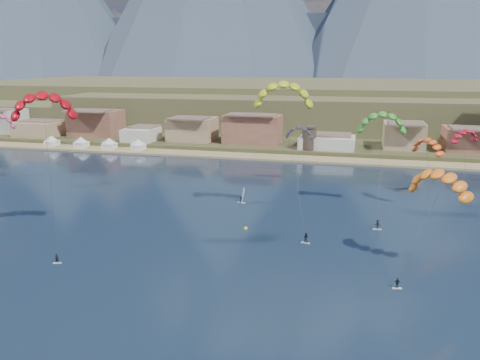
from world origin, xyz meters
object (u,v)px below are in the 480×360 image
Objects in this scene: kitesurfer_yellow at (284,91)px; kitesurfer_orange at (440,179)px; kitesurfer_red at (43,101)px; kitesurfer_green at (382,120)px; windsurfer at (242,198)px; buoy at (246,228)px; watchtower at (309,138)px.

kitesurfer_yellow is 37.18m from kitesurfer_orange.
kitesurfer_red is 68.11m from kitesurfer_orange.
kitesurfer_green is at bearing 27.83° from kitesurfer_yellow.
kitesurfer_green is at bearing 4.40° from windsurfer.
kitesurfer_orange is (28.42, -20.71, -12.07)m from kitesurfer_yellow.
windsurfer reaches higher than buoy.
kitesurfer_orange is at bearing -36.43° from windsurfer.
windsurfer is (-8.90, -64.67, -5.20)m from watchtower.
kitesurfer_orange reaches higher than buoy.
windsurfer is (-39.34, 29.03, -13.92)m from kitesurfer_orange.
kitesurfer_red is 1.18× the size of kitesurfer_green.
kitesurfer_orange reaches higher than windsurfer.
kitesurfer_green reaches higher than watchtower.
watchtower is 2.33× the size of windsurfer.
kitesurfer_orange is (67.03, 4.64, -11.14)m from kitesurfer_red.
watchtower is 75.92m from kitesurfer_yellow.
kitesurfer_orange is 5.14× the size of windsurfer.
kitesurfer_red is 50.29m from windsurfer.
watchtower is 0.27× the size of kitesurfer_yellow.
windsurfer is (-10.92, 8.32, -26.00)m from kitesurfer_yellow.
kitesurfer_yellow reaches higher than watchtower.
windsurfer is at bearing 50.56° from kitesurfer_red.
kitesurfer_red reaches higher than windsurfer.
kitesurfer_red is 69.32m from kitesurfer_green.
watchtower is 0.35× the size of kitesurfer_green.
kitesurfer_orange is at bearing 3.96° from kitesurfer_red.
kitesurfer_green is at bearing -70.28° from watchtower.
kitesurfer_yellow reaches higher than buoy.
kitesurfer_green is (20.31, 10.72, -6.64)m from kitesurfer_yellow.
watchtower is at bearing 82.16° from windsurfer.
watchtower is 106.79m from kitesurfer_red.
watchtower reaches higher than windsurfer.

